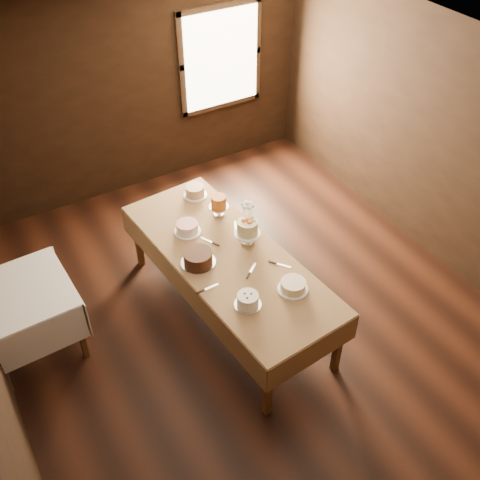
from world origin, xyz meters
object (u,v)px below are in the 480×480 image
(cake_caramel, at_px, (219,207))
(cake_speckled, at_px, (195,191))
(display_table, at_px, (228,260))
(side_table, at_px, (20,300))
(cake_server_e, at_px, (211,287))
(cake_lattice, at_px, (187,228))
(cake_server_d, at_px, (235,225))
(cake_server_c, at_px, (207,240))
(cake_chocolate, at_px, (198,258))
(cake_server_b, at_px, (284,265))
(cake_flowers, at_px, (247,233))
(cake_cream, at_px, (293,286))
(cake_server_a, at_px, (253,268))
(flower_vase, at_px, (247,224))
(cake_swirl, at_px, (248,300))

(cake_caramel, bearing_deg, cake_speckled, 98.75)
(display_table, height_order, side_table, display_table)
(cake_caramel, bearing_deg, cake_server_e, -122.24)
(cake_speckled, bearing_deg, cake_lattice, -123.97)
(cake_server_d, bearing_deg, cake_server_c, 124.53)
(cake_chocolate, distance_m, cake_server_c, 0.36)
(cake_speckled, xyz_separation_m, cake_server_e, (-0.53, -1.40, -0.06))
(cake_server_b, distance_m, cake_server_e, 0.77)
(side_table, xyz_separation_m, cake_server_e, (1.63, -0.89, 0.13))
(cake_chocolate, xyz_separation_m, cake_server_e, (-0.05, -0.37, -0.06))
(cake_chocolate, height_order, cake_flowers, cake_flowers)
(cake_caramel, xyz_separation_m, cake_server_e, (-0.60, -0.96, -0.11))
(cake_cream, bearing_deg, cake_flowers, 91.26)
(cake_caramel, distance_m, cake_server_a, 0.94)
(cake_speckled, bearing_deg, cake_server_b, -81.17)
(side_table, xyz_separation_m, cake_server_d, (2.29, -0.20, 0.13))
(cake_cream, distance_m, flower_vase, 1.00)
(cake_server_a, distance_m, flower_vase, 0.61)
(cake_chocolate, relative_size, cake_server_e, 1.70)
(cake_server_b, bearing_deg, cake_chocolate, -160.80)
(side_table, height_order, cake_server_b, cake_server_b)
(cake_speckled, bearing_deg, cake_caramel, -81.25)
(side_table, relative_size, cake_swirl, 3.92)
(cake_caramel, bearing_deg, cake_server_b, -81.13)
(cake_lattice, distance_m, cake_swirl, 1.23)
(cake_server_a, bearing_deg, cake_server_e, 144.93)
(cake_caramel, distance_m, cake_server_c, 0.47)
(cake_caramel, relative_size, cake_server_d, 1.07)
(cake_cream, bearing_deg, cake_caramel, 92.21)
(cake_speckled, bearing_deg, cake_server_a, -92.27)
(cake_chocolate, xyz_separation_m, cake_swirl, (0.14, -0.74, -0.00))
(cake_cream, height_order, flower_vase, flower_vase)
(side_table, height_order, cake_caramel, cake_caramel)
(cake_server_a, bearing_deg, cake_server_d, 36.31)
(cake_caramel, height_order, cake_swirl, cake_caramel)
(cake_server_b, bearing_deg, cake_server_d, 149.82)
(cake_server_c, distance_m, cake_server_d, 0.39)
(display_table, distance_m, cake_swirl, 0.73)
(flower_vase, bearing_deg, cake_server_e, -142.32)
(cake_flowers, bearing_deg, flower_vase, 58.90)
(cake_caramel, bearing_deg, cake_server_a, -97.59)
(side_table, xyz_separation_m, cake_cream, (2.29, -1.31, 0.17))
(cake_server_a, xyz_separation_m, cake_server_e, (-0.48, -0.03, 0.00))
(cake_server_c, bearing_deg, cake_chocolate, 113.86)
(cake_server_e, bearing_deg, cake_server_a, 1.11)
(cake_speckled, bearing_deg, cake_server_c, -108.26)
(cake_server_b, height_order, cake_server_e, same)
(cake_flowers, xyz_separation_m, cake_server_b, (0.13, -0.50, -0.12))
(side_table, relative_size, cake_server_b, 4.19)
(cake_caramel, xyz_separation_m, cake_server_c, (-0.32, -0.32, -0.11))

